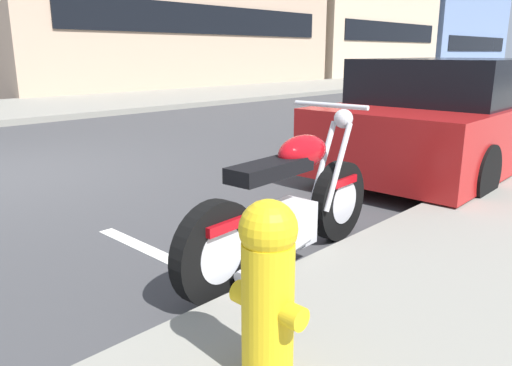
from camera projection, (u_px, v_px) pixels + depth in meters
sidewalk_far_curb at (258, 91)px, 19.02m from camera, size 120.00×5.00×0.14m
parking_stall_stripe at (186, 267)px, 3.52m from camera, size 0.12×2.20×0.01m
parked_motorcycle at (289, 208)px, 3.46m from camera, size 2.05×0.62×1.12m
parked_car_second_in_row at (455, 117)px, 6.38m from camera, size 4.57×1.98×1.41m
fire_hydrant at (268, 286)px, 2.02m from camera, size 0.24×0.36×0.78m
townhouse_mid_block at (431, 11)px, 41.54m from camera, size 13.33×8.37×9.78m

